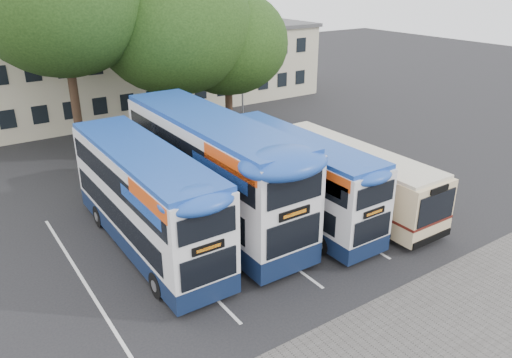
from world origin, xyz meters
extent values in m
plane|color=black|center=(0.00, 0.00, 0.00)|extent=(120.00, 120.00, 0.00)
cube|color=#595654|center=(-2.00, -5.00, 0.01)|extent=(40.00, 6.00, 0.01)
cube|color=silver|center=(-10.75, 5.00, 0.01)|extent=(0.12, 11.00, 0.01)
cube|color=silver|center=(-7.25, 5.00, 0.01)|extent=(0.12, 11.00, 0.01)
cube|color=silver|center=(-3.75, 5.00, 0.01)|extent=(0.12, 11.00, 0.01)
cube|color=silver|center=(-0.25, 5.00, 0.01)|extent=(0.12, 11.00, 0.01)
cube|color=silver|center=(3.25, 5.00, 0.01)|extent=(0.12, 11.00, 0.01)
cube|color=beige|center=(0.00, 27.00, 3.00)|extent=(32.00, 8.00, 6.00)
cube|color=#4C4C4F|center=(0.00, 27.00, 6.05)|extent=(32.40, 8.40, 0.30)
cube|color=black|center=(0.00, 22.98, 1.70)|extent=(30.00, 0.06, 1.20)
cube|color=black|center=(0.00, 22.98, 4.50)|extent=(30.00, 0.06, 1.20)
cylinder|color=gray|center=(6.00, 20.00, 4.50)|extent=(0.14, 0.14, 9.00)
cylinder|color=black|center=(-6.95, 17.69, 3.32)|extent=(0.50, 0.50, 6.63)
ellipsoid|color=black|center=(-6.95, 17.69, 9.02)|extent=(9.49, 9.49, 8.06)
cylinder|color=black|center=(-0.73, 17.01, 2.73)|extent=(0.50, 0.50, 5.45)
ellipsoid|color=black|center=(-0.73, 17.01, 7.41)|extent=(9.59, 9.59, 8.15)
cylinder|color=black|center=(2.83, 16.77, 2.29)|extent=(0.50, 0.50, 4.58)
ellipsoid|color=black|center=(2.83, 16.77, 6.23)|extent=(7.84, 7.84, 6.66)
cube|color=#101D3B|center=(-7.74, 5.73, 0.68)|extent=(2.42, 10.18, 0.78)
cube|color=silver|center=(-7.74, 5.73, 2.57)|extent=(2.42, 10.18, 3.00)
cube|color=#1B43A3|center=(-7.74, 5.73, 4.12)|extent=(2.37, 9.97, 0.29)
cube|color=black|center=(-7.74, 6.02, 1.74)|extent=(2.46, 9.01, 0.97)
cube|color=black|center=(-7.74, 5.73, 3.25)|extent=(2.46, 9.59, 0.87)
cube|color=#DF4A12|center=(-6.52, 2.39, 3.78)|extent=(0.02, 3.10, 0.53)
cube|color=black|center=(-7.74, 0.61, 2.47)|extent=(1.16, 0.06, 0.29)
cylinder|color=black|center=(-8.83, 8.68, 0.48)|extent=(0.29, 0.97, 0.97)
cylinder|color=black|center=(-6.64, 8.68, 0.48)|extent=(0.29, 0.97, 0.97)
cylinder|color=black|center=(-8.83, 2.39, 0.48)|extent=(0.29, 0.97, 0.97)
cylinder|color=black|center=(-6.64, 2.39, 0.48)|extent=(0.29, 0.97, 0.97)
cube|color=#101D3B|center=(-4.43, 6.27, 0.77)|extent=(2.77, 11.61, 0.88)
cube|color=silver|center=(-4.43, 6.27, 2.93)|extent=(2.77, 11.61, 3.43)
cube|color=#1B43A3|center=(-4.43, 6.27, 4.70)|extent=(2.71, 11.38, 0.33)
cube|color=black|center=(-4.43, 6.60, 1.99)|extent=(2.81, 10.29, 1.11)
cube|color=black|center=(-4.43, 6.27, 3.71)|extent=(2.81, 10.95, 1.00)
cube|color=#DF4A12|center=(-3.04, 2.46, 4.31)|extent=(0.02, 3.54, 0.61)
cube|color=black|center=(-4.43, 0.44, 2.82)|extent=(1.33, 0.06, 0.33)
cylinder|color=black|center=(-5.68, 9.65, 0.55)|extent=(0.33, 1.11, 1.11)
cylinder|color=black|center=(-3.18, 9.65, 0.55)|extent=(0.33, 1.11, 1.11)
cylinder|color=black|center=(-5.68, 2.46, 0.55)|extent=(0.33, 1.11, 1.11)
cylinder|color=black|center=(-3.18, 2.46, 0.55)|extent=(0.33, 1.11, 1.11)
cube|color=#101D3B|center=(-1.24, 4.40, 0.62)|extent=(2.22, 9.32, 0.71)
cube|color=silver|center=(-1.24, 4.40, 2.35)|extent=(2.22, 9.32, 2.75)
cube|color=#1B43A3|center=(-1.24, 4.40, 3.77)|extent=(2.17, 9.13, 0.27)
cube|color=black|center=(-1.24, 4.66, 1.60)|extent=(2.26, 8.25, 0.89)
cube|color=black|center=(-1.24, 4.40, 2.97)|extent=(2.26, 8.78, 0.80)
cube|color=#DF4A12|center=(-0.12, 1.34, 3.46)|extent=(0.02, 2.84, 0.49)
cube|color=black|center=(-1.24, -0.29, 2.26)|extent=(1.06, 0.06, 0.27)
cylinder|color=black|center=(-2.24, 7.10, 0.44)|extent=(0.27, 0.89, 0.89)
cylinder|color=black|center=(-0.23, 7.10, 0.44)|extent=(0.27, 0.89, 0.89)
cylinder|color=black|center=(-2.24, 1.34, 0.44)|extent=(0.27, 0.89, 0.89)
cylinder|color=black|center=(-0.23, 1.34, 0.44)|extent=(0.27, 0.89, 0.89)
cube|color=#B40C11|center=(-0.11, 5.50, 2.97)|extent=(0.02, 3.55, 0.75)
cube|color=beige|center=(1.76, 4.04, 1.53)|extent=(2.43, 9.73, 2.48)
cube|color=beige|center=(1.76, 4.04, 2.82)|extent=(2.33, 9.34, 0.19)
cube|color=black|center=(1.76, 4.53, 1.95)|extent=(2.47, 7.78, 0.88)
cube|color=#521610|center=(1.76, 4.04, 1.12)|extent=(2.46, 9.75, 0.12)
cube|color=black|center=(1.76, -0.84, 1.85)|extent=(2.14, 0.06, 1.26)
cylinder|color=black|center=(0.66, 0.73, 0.49)|extent=(0.29, 0.97, 0.97)
cylinder|color=black|center=(2.86, 0.73, 0.49)|extent=(0.29, 0.97, 0.97)
cylinder|color=black|center=(0.66, 6.96, 0.49)|extent=(0.29, 0.97, 0.97)
cylinder|color=black|center=(2.86, 6.96, 0.49)|extent=(0.29, 0.97, 0.97)
camera|label=1|loc=(-14.15, -11.52, 10.59)|focal=35.00mm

